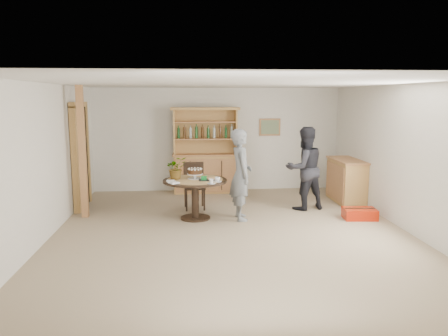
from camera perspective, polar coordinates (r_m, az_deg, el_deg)
ground at (r=7.52m, az=0.97°, el=-8.37°), size 7.00×7.00×0.00m
room_shell at (r=7.20m, az=1.02°, el=4.97°), size 6.04×7.04×2.52m
doorway at (r=9.47m, az=-18.28°, el=1.67°), size 0.13×1.10×2.18m
pine_post at (r=8.63m, az=-18.02°, el=1.95°), size 0.12×0.12×2.50m
hutch at (r=10.51m, az=-2.44°, el=0.53°), size 1.62×0.54×2.04m
sideboard at (r=9.94m, az=15.69°, el=-1.57°), size 0.54×1.26×0.94m
dining_table at (r=8.21m, az=-3.79°, el=-2.54°), size 1.20×1.20×0.76m
dining_chair at (r=9.03m, az=-3.92°, el=-1.90°), size 0.45×0.45×0.95m
birthday_cake at (r=8.20m, az=-3.82°, el=-0.56°), size 0.30×0.30×0.20m
flower_vase at (r=8.19m, az=-6.27°, el=0.01°), size 0.47×0.44×0.42m
gift_tray at (r=8.06m, az=-2.26°, el=-1.43°), size 0.30×0.20×0.08m
coffee_cup_a at (r=7.91m, az=-0.87°, el=-1.53°), size 0.15×0.15×0.09m
coffee_cup_b at (r=7.74m, az=-1.67°, el=-1.81°), size 0.15×0.15×0.08m
napkins at (r=7.87m, az=-6.75°, el=-1.82°), size 0.24×0.33×0.03m
teen_boy at (r=8.12m, az=2.21°, el=-0.87°), size 0.45×0.65×1.70m
adult_person at (r=9.01m, az=10.46°, el=-0.05°), size 0.97×0.84×1.69m
red_suitcase at (r=8.67m, az=17.29°, el=-5.72°), size 0.63×0.45×0.21m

